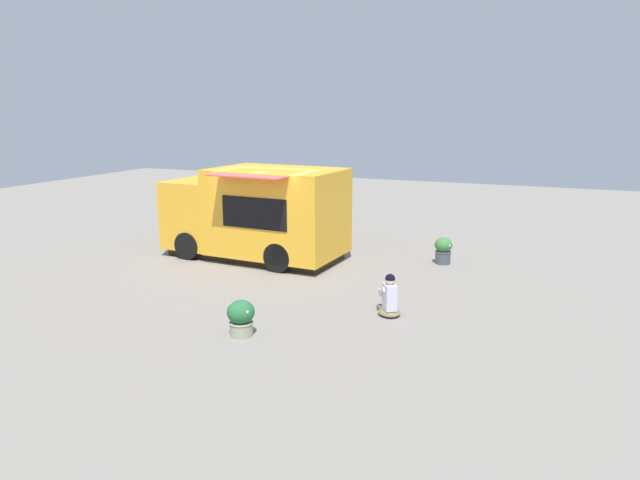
{
  "coord_description": "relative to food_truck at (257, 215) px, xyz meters",
  "views": [
    {
      "loc": [
        -12.57,
        -6.92,
        4.04
      ],
      "look_at": [
        -1.11,
        -2.17,
        1.19
      ],
      "focal_mm": 31.89,
      "sensor_mm": 36.0,
      "label": 1
    }
  ],
  "objects": [
    {
      "name": "planter_flowering_near",
      "position": [
        -5.11,
        -2.44,
        -0.85
      ],
      "size": [
        0.51,
        0.51,
        0.67
      ],
      "color": "#959C7D",
      "rests_on": "ground_plane"
    },
    {
      "name": "food_truck",
      "position": [
        0.0,
        0.0,
        0.0
      ],
      "size": [
        3.11,
        5.05,
        2.5
      ],
      "color": "gold",
      "rests_on": "ground_plane"
    },
    {
      "name": "person_customer",
      "position": [
        -3.03,
        -4.63,
        -0.88
      ],
      "size": [
        0.74,
        0.66,
        0.87
      ],
      "color": "#6F6547",
      "rests_on": "ground_plane"
    },
    {
      "name": "ground_plane",
      "position": [
        -1.0,
        -0.58,
        -1.21
      ],
      "size": [
        40.0,
        40.0,
        0.0
      ],
      "primitive_type": "plane",
      "color": "gray"
    },
    {
      "name": "planter_flowering_far",
      "position": [
        1.31,
        -4.91,
        -0.82
      ],
      "size": [
        0.47,
        0.47,
        0.72
      ],
      "color": "#434A56",
      "rests_on": "ground_plane"
    }
  ]
}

